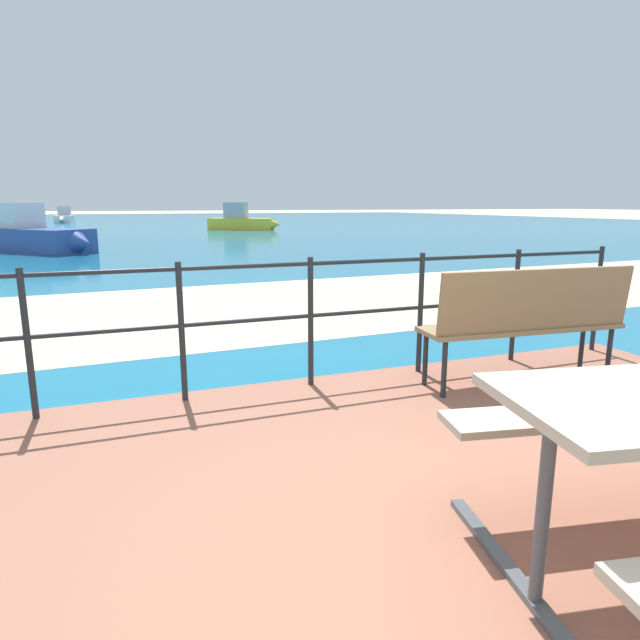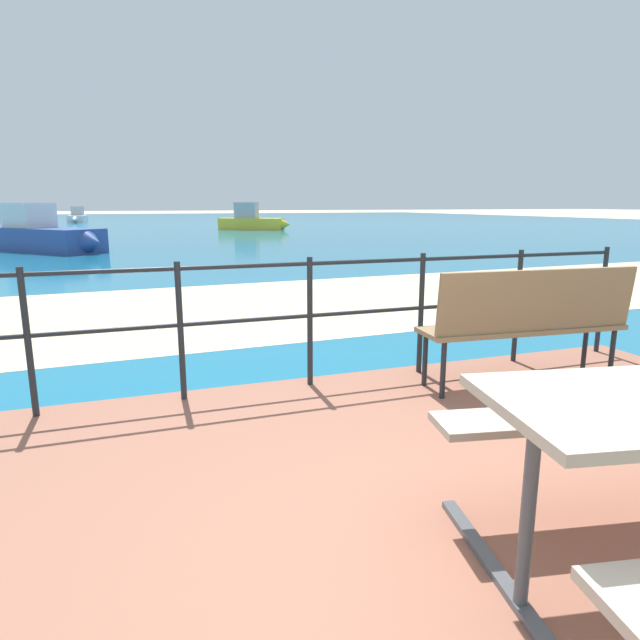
% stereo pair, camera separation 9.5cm
% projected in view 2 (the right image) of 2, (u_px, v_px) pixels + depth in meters
% --- Properties ---
extents(ground_plane, '(240.00, 240.00, 0.00)m').
position_uv_depth(ground_plane, '(509.00, 590.00, 2.12)').
color(ground_plane, beige).
extents(patio_paving, '(6.40, 5.20, 0.06)m').
position_uv_depth(patio_paving, '(510.00, 583.00, 2.11)').
color(patio_paving, '#935B47').
rests_on(patio_paving, ground).
extents(sea_water, '(90.00, 90.00, 0.01)m').
position_uv_depth(sea_water, '(143.00, 225.00, 38.96)').
color(sea_water, '#196B8E').
rests_on(sea_water, ground).
extents(beach_strip, '(54.15, 6.92, 0.01)m').
position_uv_depth(beach_strip, '(227.00, 308.00, 7.78)').
color(beach_strip, beige).
rests_on(beach_strip, ground).
extents(park_bench, '(1.68, 0.55, 0.94)m').
position_uv_depth(park_bench, '(530.00, 317.00, 4.16)').
color(park_bench, '#8C704C').
rests_on(park_bench, patio_paving).
extents(railing_fence, '(5.94, 0.04, 1.02)m').
position_uv_depth(railing_fence, '(310.00, 307.00, 4.21)').
color(railing_fence, '#1E2328').
rests_on(railing_fence, patio_paving).
extents(boat_near, '(1.34, 3.72, 1.26)m').
position_uv_depth(boat_near, '(77.00, 217.00, 43.28)').
color(boat_near, silver).
rests_on(boat_near, sea_water).
extents(boat_mid, '(4.23, 4.68, 1.48)m').
position_uv_depth(boat_mid, '(38.00, 235.00, 17.13)').
color(boat_mid, '#2D478C').
rests_on(boat_mid, sea_water).
extents(boat_far, '(3.96, 2.84, 1.53)m').
position_uv_depth(boat_far, '(252.00, 221.00, 30.95)').
color(boat_far, yellow).
rests_on(boat_far, sea_water).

